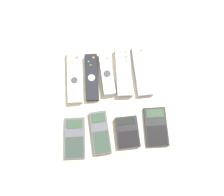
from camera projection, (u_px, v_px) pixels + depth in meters
ground_plane at (113, 106)px, 0.82m from camera, size 3.00×3.00×0.00m
remote_0 at (75, 76)px, 0.84m from camera, size 0.06×0.21×0.03m
remote_1 at (92, 77)px, 0.84m from camera, size 0.06×0.19×0.02m
remote_2 at (107, 73)px, 0.84m from camera, size 0.05×0.18×0.03m
remote_3 at (124, 72)px, 0.84m from camera, size 0.07×0.20×0.03m
remote_4 at (142, 71)px, 0.85m from camera, size 0.06×0.20×0.02m
calculator_0 at (75, 138)px, 0.79m from camera, size 0.08×0.15×0.01m
calculator_1 at (100, 132)px, 0.79m from camera, size 0.07×0.16×0.02m
calculator_2 at (127, 132)px, 0.79m from camera, size 0.08×0.11×0.02m
calculator_3 at (156, 127)px, 0.80m from camera, size 0.09×0.15×0.01m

